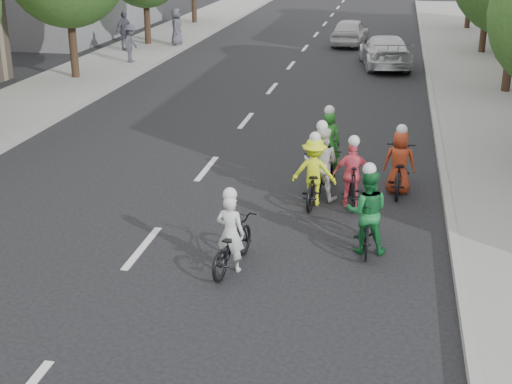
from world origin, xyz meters
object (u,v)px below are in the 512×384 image
(spectator_1, at_px, (124,31))
(cyclist_4, at_px, (314,177))
(cyclist_3, at_px, (399,168))
(spectator_0, at_px, (131,43))
(cyclist_0, at_px, (367,218))
(spectator_2, at_px, (176,27))
(follow_car_trail, at_px, (350,32))
(cyclist_5, at_px, (328,152))
(cyclist_1, at_px, (321,171))
(cyclist_6, at_px, (231,241))
(cyclist_2, at_px, (352,180))
(follow_car_lead, at_px, (385,51))

(spectator_1, bearing_deg, cyclist_4, -125.35)
(cyclist_3, distance_m, cyclist_4, 2.20)
(cyclist_4, distance_m, spectator_0, 18.60)
(cyclist_0, relative_size, spectator_0, 1.08)
(spectator_0, height_order, spectator_2, spectator_2)
(cyclist_0, bearing_deg, spectator_1, -62.18)
(cyclist_0, distance_m, spectator_2, 25.52)
(follow_car_trail, distance_m, spectator_2, 9.18)
(cyclist_4, bearing_deg, cyclist_5, -91.08)
(cyclist_1, distance_m, cyclist_6, 4.16)
(cyclist_6, relative_size, spectator_2, 1.01)
(cyclist_0, distance_m, spectator_1, 24.68)
(cyclist_3, distance_m, spectator_2, 22.73)
(cyclist_6, relative_size, follow_car_trail, 0.45)
(spectator_0, xyz_separation_m, spectator_2, (0.57, 5.18, 0.08))
(cyclist_3, relative_size, follow_car_trail, 0.48)
(cyclist_3, distance_m, spectator_1, 22.15)
(cyclist_4, bearing_deg, cyclist_3, -146.45)
(cyclist_4, relative_size, cyclist_5, 1.07)
(follow_car_trail, height_order, spectator_2, spectator_2)
(cyclist_5, relative_size, spectator_2, 0.99)
(cyclist_4, relative_size, follow_car_trail, 0.48)
(spectator_0, relative_size, spectator_2, 0.91)
(cyclist_3, distance_m, cyclist_6, 5.59)
(cyclist_6, height_order, spectator_1, spectator_1)
(cyclist_5, height_order, follow_car_trail, cyclist_5)
(cyclist_2, bearing_deg, follow_car_lead, -99.27)
(spectator_0, bearing_deg, spectator_1, 27.23)
(cyclist_4, bearing_deg, cyclist_2, -174.96)
(cyclist_1, distance_m, cyclist_4, 0.41)
(cyclist_1, relative_size, spectator_1, 1.05)
(cyclist_3, bearing_deg, spectator_0, -47.59)
(cyclist_2, xyz_separation_m, cyclist_3, (1.03, 1.10, -0.01))
(cyclist_6, distance_m, follow_car_trail, 27.03)
(cyclist_1, relative_size, follow_car_trail, 0.49)
(cyclist_2, distance_m, cyclist_5, 2.06)
(spectator_0, height_order, spectator_1, spectator_1)
(follow_car_trail, distance_m, spectator_0, 12.22)
(cyclist_5, xyz_separation_m, follow_car_lead, (1.03, 15.39, 0.07))
(cyclist_4, xyz_separation_m, cyclist_6, (-1.10, -3.58, -0.09))
(cyclist_0, distance_m, cyclist_2, 2.42)
(cyclist_0, height_order, follow_car_lead, cyclist_0)
(cyclist_1, height_order, spectator_0, cyclist_1)
(cyclist_2, distance_m, spectator_0, 19.05)
(cyclist_3, relative_size, spectator_2, 1.07)
(follow_car_lead, xyz_separation_m, spectator_1, (-12.80, 1.31, 0.40))
(follow_car_lead, xyz_separation_m, follow_car_trail, (-1.98, 6.09, -0.01))
(cyclist_0, relative_size, cyclist_3, 0.91)
(follow_car_trail, bearing_deg, cyclist_3, 101.13)
(cyclist_4, xyz_separation_m, cyclist_5, (0.12, 1.96, 0.01))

